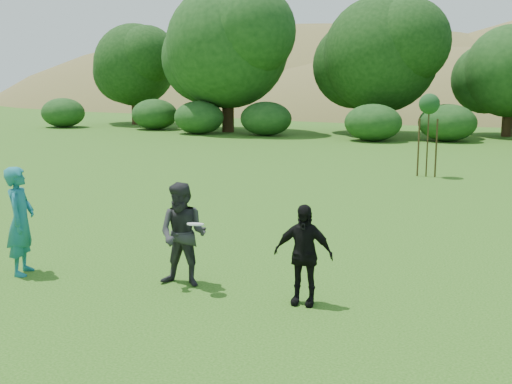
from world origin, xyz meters
TOP-DOWN VIEW (x-y plane):
  - ground at (0.00, 0.00)m, footprint 120.00×120.00m
  - player_teal at (-2.88, -0.51)m, footprint 0.71×0.82m
  - player_grey at (0.01, 0.13)m, footprint 0.92×0.77m
  - player_black at (2.11, 0.13)m, footprint 0.95×0.49m
  - frisbee at (0.37, -0.09)m, footprint 0.27×0.27m
  - sapling at (1.53, 13.73)m, footprint 0.70×0.70m
  - hillside at (-0.56, 68.45)m, footprint 150.00×72.00m

SIDE VIEW (x-z plane):
  - hillside at x=-0.56m, z-range -37.97..14.03m
  - ground at x=0.00m, z-range 0.00..0.00m
  - player_black at x=2.11m, z-range 0.00..1.55m
  - player_grey at x=0.01m, z-range 0.00..1.72m
  - player_teal at x=-2.88m, z-range 0.00..1.90m
  - frisbee at x=0.37m, z-range 1.09..1.15m
  - sapling at x=1.53m, z-range 0.99..3.84m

